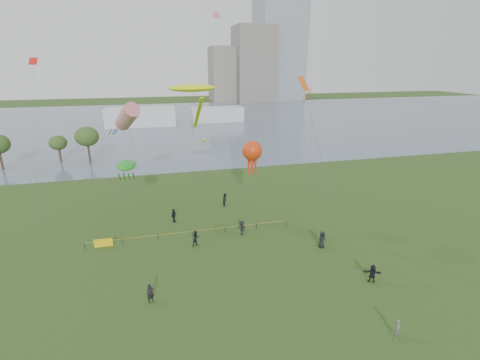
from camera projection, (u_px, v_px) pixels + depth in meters
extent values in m
plane|color=#1F3912|center=(268.00, 303.00, 30.15)|extent=(400.00, 400.00, 0.00)
cube|color=slate|center=(177.00, 122.00, 121.96)|extent=(400.00, 120.00, 0.08)
cube|color=slate|center=(254.00, 64.00, 183.54)|extent=(20.00, 20.00, 38.00)
cube|color=slate|center=(225.00, 74.00, 187.38)|extent=(16.00, 18.00, 28.00)
cube|color=silver|center=(141.00, 117.00, 113.62)|extent=(22.00, 8.00, 6.00)
cube|color=silver|center=(217.00, 114.00, 122.60)|extent=(18.00, 7.00, 5.00)
cylinder|color=#3B271A|center=(1.00, 162.00, 67.42)|extent=(0.44, 0.44, 3.10)
cylinder|color=#3B271A|center=(89.00, 154.00, 72.46)|extent=(0.44, 0.44, 3.35)
ellipsoid|color=#3A5622|center=(87.00, 136.00, 71.26)|extent=(4.76, 4.76, 4.02)
cylinder|color=#3B271A|center=(60.00, 156.00, 72.82)|extent=(0.44, 0.44, 2.50)
ellipsoid|color=#3A5622|center=(58.00, 143.00, 71.92)|extent=(3.55, 3.55, 3.00)
cylinder|color=black|center=(85.00, 246.00, 38.65)|extent=(0.07, 0.07, 0.85)
cylinder|color=black|center=(122.00, 242.00, 39.59)|extent=(0.07, 0.07, 0.85)
cylinder|color=black|center=(158.00, 238.00, 40.52)|extent=(0.07, 0.07, 0.85)
cylinder|color=black|center=(192.00, 234.00, 41.45)|extent=(0.07, 0.07, 0.85)
cylinder|color=black|center=(225.00, 230.00, 42.39)|extent=(0.07, 0.07, 0.85)
cylinder|color=black|center=(256.00, 226.00, 43.32)|extent=(0.07, 0.07, 0.85)
cylinder|color=black|center=(286.00, 223.00, 44.25)|extent=(0.07, 0.07, 0.85)
cylinder|color=yellow|center=(192.00, 231.00, 41.35)|extent=(24.00, 0.03, 0.03)
cube|color=yellow|center=(103.00, 243.00, 39.08)|extent=(2.00, 0.04, 1.00)
imported|color=slate|center=(398.00, 329.00, 26.08)|extent=(0.70, 0.69, 1.63)
imported|color=black|center=(196.00, 238.00, 39.26)|extent=(1.11, 1.00, 1.87)
imported|color=black|center=(242.00, 228.00, 41.80)|extent=(1.27, 1.38, 1.87)
imported|color=black|center=(174.00, 215.00, 45.26)|extent=(0.98, 1.13, 1.82)
imported|color=black|center=(322.00, 239.00, 38.94)|extent=(1.05, 0.77, 1.95)
imported|color=black|center=(372.00, 274.00, 32.77)|extent=(1.74, 1.22, 1.81)
imported|color=black|center=(150.00, 293.00, 29.98)|extent=(0.77, 0.65, 1.78)
imported|color=black|center=(225.00, 199.00, 50.36)|extent=(1.09, 1.18, 1.93)
cylinder|color=#3F3F42|center=(205.00, 167.00, 39.60)|extent=(1.45, 6.86, 17.05)
ellipsoid|color=#E7F60C|center=(192.00, 88.00, 39.85)|extent=(5.60, 3.50, 0.88)
cube|color=#E7F60C|center=(198.00, 114.00, 36.76)|extent=(0.36, 6.98, 4.09)
cube|color=#E7F60C|center=(204.00, 141.00, 33.94)|extent=(0.95, 0.95, 0.42)
cylinder|color=#3F3F42|center=(138.00, 172.00, 44.19)|extent=(1.70, 5.66, 13.24)
cylinder|color=red|center=(127.00, 117.00, 44.46)|extent=(3.88, 5.28, 3.98)
cylinder|color=#163DA0|center=(116.00, 131.00, 43.55)|extent=(0.60, 1.13, 0.88)
cylinder|color=#163DA0|center=(114.00, 131.00, 43.83)|extent=(0.60, 1.13, 0.88)
cylinder|color=#163DA0|center=(111.00, 131.00, 43.60)|extent=(0.60, 1.13, 0.88)
cylinder|color=#163DA0|center=(110.00, 132.00, 43.16)|extent=(0.60, 1.13, 0.88)
cylinder|color=#163DA0|center=(114.00, 132.00, 43.13)|extent=(0.60, 1.13, 0.88)
cylinder|color=#3F3F42|center=(122.00, 202.00, 42.28)|extent=(1.43, 6.27, 7.47)
ellipsoid|color=#1B971B|center=(126.00, 165.00, 44.11)|extent=(2.45, 4.40, 0.86)
cylinder|color=#1B971B|center=(120.00, 177.00, 42.78)|extent=(0.16, 1.79, 1.54)
cylinder|color=#1B971B|center=(124.00, 176.00, 42.91)|extent=(0.16, 1.79, 1.54)
cylinder|color=#1B971B|center=(129.00, 176.00, 43.04)|extent=(0.16, 1.79, 1.54)
cylinder|color=#1B971B|center=(134.00, 176.00, 43.16)|extent=(0.16, 1.79, 1.54)
cylinder|color=#3F3F42|center=(248.00, 193.00, 42.04)|extent=(1.97, 3.75, 9.59)
sphere|color=red|center=(252.00, 151.00, 42.44)|extent=(2.43, 2.43, 2.43)
cylinder|color=red|center=(256.00, 163.00, 43.07)|extent=(0.18, 0.54, 2.60)
cylinder|color=red|center=(253.00, 162.00, 43.41)|extent=(0.49, 0.36, 2.61)
cylinder|color=red|center=(249.00, 163.00, 43.29)|extent=(0.49, 0.36, 2.61)
cylinder|color=red|center=(248.00, 164.00, 42.84)|extent=(0.18, 0.54, 2.60)
cylinder|color=red|center=(251.00, 164.00, 42.50)|extent=(0.49, 0.36, 2.61)
cylinder|color=red|center=(255.00, 164.00, 42.62)|extent=(0.49, 0.36, 2.61)
cylinder|color=#3F3F42|center=(331.00, 196.00, 29.63)|extent=(1.41, 10.77, 17.99)
cube|color=#DA6013|center=(304.00, 84.00, 31.53)|extent=(1.50, 1.50, 1.23)
cylinder|color=#DA6013|center=(307.00, 96.00, 31.02)|extent=(0.08, 1.58, 1.35)
cube|color=red|center=(33.00, 61.00, 38.35)|extent=(1.04, 1.00, 0.76)
cube|color=#E5598C|center=(216.00, 15.00, 43.77)|extent=(1.05, 0.96, 0.76)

